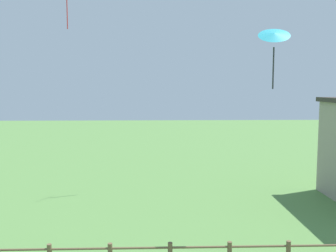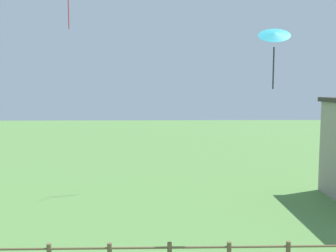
# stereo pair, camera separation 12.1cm
# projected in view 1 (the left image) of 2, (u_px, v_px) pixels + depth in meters

# --- Properties ---
(kite_cyan_delta) EXTENTS (1.20, 1.11, 2.09)m
(kite_cyan_delta) POSITION_uv_depth(u_px,v_px,m) (274.00, 36.00, 12.18)
(kite_cyan_delta) COLOR #2DB2C6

